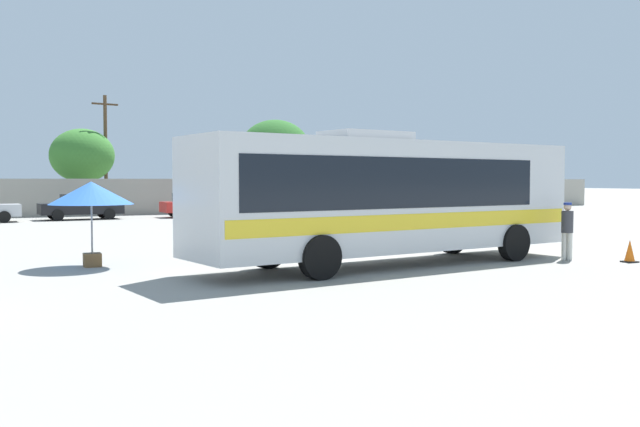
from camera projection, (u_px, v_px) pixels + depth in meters
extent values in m
plane|color=gray|center=(246.00, 236.00, 28.18)|extent=(300.00, 300.00, 0.00)
cube|color=#9E998C|center=(144.00, 197.00, 45.78)|extent=(80.00, 0.30, 2.39)
cube|color=silver|center=(391.00, 196.00, 18.53)|extent=(11.59, 4.08, 2.87)
cube|color=black|center=(374.00, 183.00, 18.20)|extent=(9.57, 3.83, 1.26)
cube|color=yellow|center=(391.00, 219.00, 18.56)|extent=(11.37, 4.07, 0.40)
cube|color=#19212D|center=(530.00, 177.00, 21.68)|extent=(0.35, 2.28, 1.49)
cube|color=yellow|center=(530.00, 228.00, 21.76)|extent=(0.40, 2.48, 0.69)
cube|color=#B2B2B2|center=(366.00, 136.00, 17.98)|extent=(2.37, 1.69, 0.24)
cylinder|color=black|center=(452.00, 237.00, 21.57)|extent=(1.07, 0.44, 1.04)
cylinder|color=black|center=(514.00, 243.00, 19.55)|extent=(1.07, 0.44, 1.04)
cylinder|color=black|center=(267.00, 248.00, 17.87)|extent=(1.07, 0.44, 1.04)
cylinder|color=black|center=(320.00, 257.00, 15.84)|extent=(1.07, 0.44, 1.04)
cylinder|color=silver|center=(564.00, 246.00, 19.76)|extent=(0.15, 0.15, 0.79)
cylinder|color=silver|center=(570.00, 247.00, 19.68)|extent=(0.15, 0.15, 0.79)
cylinder|color=#38383D|center=(567.00, 222.00, 19.69)|extent=(0.46, 0.46, 0.63)
sphere|color=beige|center=(568.00, 207.00, 19.67)|extent=(0.21, 0.21, 0.21)
cylinder|color=navy|center=(568.00, 204.00, 19.66)|extent=(0.22, 0.22, 0.06)
cylinder|color=gray|center=(92.00, 225.00, 18.20)|extent=(0.05, 0.05, 2.20)
cone|color=blue|center=(91.00, 193.00, 18.16)|extent=(2.19, 2.19, 0.60)
cube|color=brown|center=(92.00, 260.00, 18.25)|extent=(0.45, 0.45, 0.36)
cylinder|color=black|center=(2.00, 215.00, 38.57)|extent=(0.65, 0.24, 0.64)
cylinder|color=black|center=(4.00, 217.00, 37.02)|extent=(0.65, 0.24, 0.64)
cube|color=black|center=(81.00, 209.00, 40.19)|extent=(4.71, 2.12, 0.64)
cube|color=black|center=(85.00, 199.00, 40.28)|extent=(2.64, 1.83, 0.52)
cylinder|color=black|center=(58.00, 215.00, 38.73)|extent=(0.65, 0.26, 0.64)
cylinder|color=black|center=(53.00, 214.00, 40.26)|extent=(0.65, 0.26, 0.64)
cylinder|color=black|center=(110.00, 214.00, 40.16)|extent=(0.65, 0.26, 0.64)
cylinder|color=black|center=(103.00, 213.00, 41.69)|extent=(0.65, 0.26, 0.64)
cube|color=red|center=(199.00, 207.00, 42.99)|extent=(4.63, 1.89, 0.65)
cube|color=black|center=(196.00, 197.00, 42.86)|extent=(2.56, 1.71, 0.53)
cylinder|color=black|center=(217.00, 211.00, 44.45)|extent=(0.64, 0.23, 0.64)
cylinder|color=black|center=(226.00, 212.00, 42.88)|extent=(0.64, 0.23, 0.64)
cylinder|color=black|center=(173.00, 212.00, 43.14)|extent=(0.64, 0.23, 0.64)
cylinder|color=black|center=(181.00, 213.00, 41.58)|extent=(0.64, 0.23, 0.64)
cube|color=silver|center=(276.00, 205.00, 45.89)|extent=(4.27, 2.05, 0.64)
cube|color=black|center=(279.00, 196.00, 45.94)|extent=(2.39, 1.79, 0.52)
cylinder|color=black|center=(261.00, 211.00, 44.59)|extent=(0.65, 0.26, 0.64)
cylinder|color=black|center=(253.00, 210.00, 46.22)|extent=(0.65, 0.26, 0.64)
cylinder|color=black|center=(299.00, 210.00, 45.59)|extent=(0.65, 0.26, 0.64)
cylinder|color=black|center=(290.00, 209.00, 47.21)|extent=(0.65, 0.26, 0.64)
cylinder|color=#4C3823|center=(106.00, 155.00, 47.14)|extent=(0.24, 0.24, 8.07)
cube|color=#473321|center=(105.00, 104.00, 46.98)|extent=(1.79, 0.45, 0.12)
cylinder|color=brown|center=(83.00, 196.00, 46.88)|extent=(0.32, 0.32, 2.47)
ellipsoid|color=#38752D|center=(82.00, 156.00, 46.75)|extent=(4.27, 4.27, 3.63)
cylinder|color=brown|center=(275.00, 192.00, 54.65)|extent=(0.32, 0.32, 2.72)
ellipsoid|color=#2D6628|center=(275.00, 150.00, 54.49)|extent=(5.60, 5.60, 4.76)
cube|color=black|center=(630.00, 262.00, 19.20)|extent=(0.36, 0.36, 0.04)
cone|color=orange|center=(630.00, 250.00, 19.19)|extent=(0.28, 0.28, 0.60)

